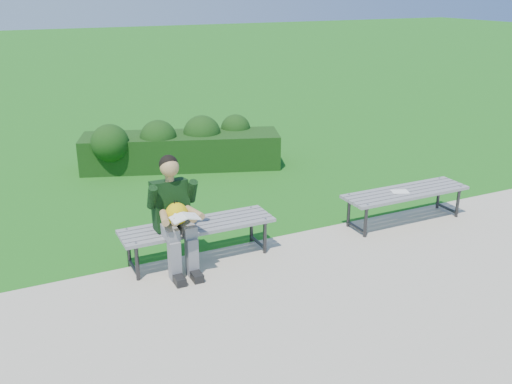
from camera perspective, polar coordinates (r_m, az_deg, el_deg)
The scene contains 7 objects.
ground at distance 7.28m, azimuth 0.03°, elevation -5.06°, with size 80.00×80.00×0.00m.
walkway at distance 5.93m, azimuth 7.54°, elevation -11.40°, with size 30.00×3.50×0.02m.
hedge at distance 10.23m, azimuth -7.76°, elevation 4.61°, with size 3.55×1.95×0.91m.
bench_left at distance 6.68m, azimuth -5.85°, elevation -3.65°, with size 1.80×0.50×0.46m.
bench_right at distance 7.96m, azimuth 14.73°, elevation -0.24°, with size 1.80×0.50×0.46m.
seated_boy at distance 6.39m, azimuth -8.17°, elevation -1.95°, with size 0.56×0.76×1.31m.
paper_sheet at distance 7.88m, azimuth 14.20°, elevation 0.04°, with size 0.26×0.23×0.01m.
Camera 1 is at (-2.86, -5.94, 3.08)m, focal length 40.00 mm.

